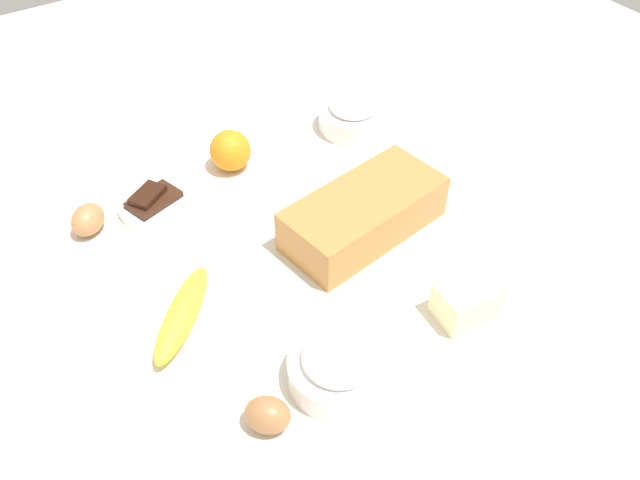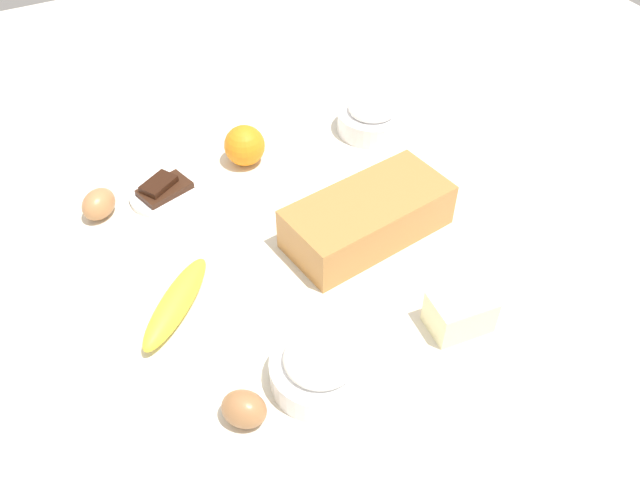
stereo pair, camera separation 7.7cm
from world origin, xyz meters
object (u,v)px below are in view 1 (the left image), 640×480
Objects in this scene: loaf_pan at (364,213)px; egg_beside_bowl at (88,220)px; butter_block at (467,301)px; chocolate_plate at (154,202)px; orange_fruit at (230,151)px; egg_near_butter at (268,415)px; sugar_bowl at (353,114)px; flour_bowl at (338,366)px; banana at (182,313)px.

egg_beside_bowl is (0.39, -0.26, -0.02)m from loaf_pan.
chocolate_plate is at bearing -59.21° from butter_block.
egg_near_butter is at bearing 66.75° from orange_fruit.
flour_bowl is at bearing 52.37° from sugar_bowl.
orange_fruit is at bearing -171.78° from chocolate_plate.
butter_block reaches higher than chocolate_plate.
loaf_pan is 0.30m from flour_bowl.
flour_bowl is 0.23m from butter_block.
orange_fruit is at bearing -4.47° from sugar_bowl.
loaf_pan is at bearing -85.21° from butter_block.
orange_fruit reaches higher than egg_beside_bowl.
egg_near_butter is (0.49, 0.49, -0.01)m from sugar_bowl.
banana is 0.28m from chocolate_plate.
chocolate_plate is at bearing -104.38° from banana.
sugar_bowl is at bearing -134.90° from egg_near_butter.
orange_fruit reaches higher than egg_near_butter.
loaf_pan is 2.12× the size of sugar_bowl.
egg_beside_bowl is (0.56, 0.00, -0.01)m from sugar_bowl.
flour_bowl is at bearing -2.50° from butter_block.
egg_beside_bowl is at bearing -50.38° from butter_block.
butter_block is (-0.02, 0.23, -0.01)m from loaf_pan.
egg_near_butter is at bearing 3.49° from flour_bowl.
orange_fruit is 1.16× the size of egg_beside_bowl.
egg_beside_bowl reaches higher than banana.
orange_fruit is 1.26× the size of egg_near_butter.
egg_beside_bowl is (0.29, 0.02, -0.01)m from orange_fruit.
loaf_pan is at bearing 136.57° from chocolate_plate.
orange_fruit is (-0.10, -0.51, 0.01)m from flour_bowl.
egg_beside_bowl is at bearing 0.09° from sugar_bowl.
butter_block reaches higher than egg_beside_bowl.
egg_beside_bowl is (0.07, -0.49, 0.00)m from egg_near_butter.
sugar_bowl is 0.52m from butter_block.
chocolate_plate is (-0.12, 0.00, -0.02)m from egg_beside_bowl.
egg_near_butter is (0.12, 0.01, -0.01)m from flour_bowl.
loaf_pan is at bearing -178.21° from banana.
loaf_pan is at bearing -144.61° from egg_near_butter.
orange_fruit is (-0.24, -0.29, 0.02)m from banana.
banana is at bearing 28.19° from sugar_bowl.
flour_bowl is at bearing 97.85° from chocolate_plate.
sugar_bowl is at bearing -130.67° from loaf_pan.
flour_bowl is 1.80× the size of orange_fruit.
loaf_pan is 4.39× the size of egg_beside_bowl.
flour_bowl is 2.27× the size of egg_near_butter.
orange_fruit is 0.87× the size of butter_block.
orange_fruit is (0.27, -0.02, 0.01)m from sugar_bowl.
orange_fruit is 0.60× the size of chocolate_plate.
loaf_pan is 1.56× the size of banana.
banana is 3.07× the size of egg_near_butter.
loaf_pan reaches higher than egg_beside_bowl.
flour_bowl is 0.61m from sugar_bowl.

